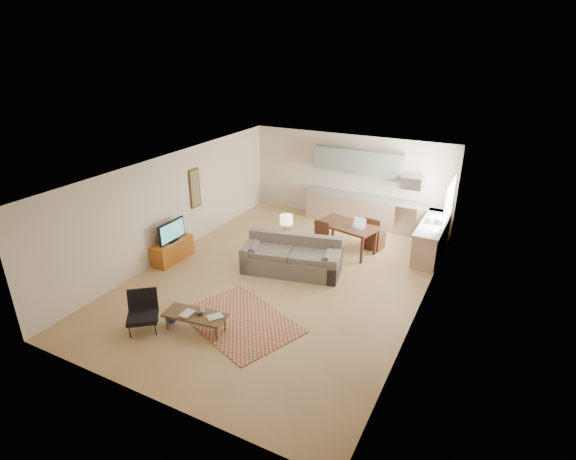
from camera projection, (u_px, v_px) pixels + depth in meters
The scene contains 25 objects.
room at pixel (282, 227), 10.41m from camera, with size 9.00×9.00×9.00m.
kitchen_counter_back at pixel (372, 212), 13.80m from camera, with size 4.26×0.64×0.92m, color #A37F67, non-canonical shape.
kitchen_counter_right at pixel (432, 238), 11.98m from camera, with size 0.64×2.26×0.92m, color #A37F67, non-canonical shape.
kitchen_range at pixel (407, 218), 13.34m from camera, with size 0.62×0.62×0.90m, color #A5A8AD.
kitchen_microwave at pixel (412, 183), 12.92m from camera, with size 0.62×0.40×0.35m, color #A5A8AD.
upper_cabinets at pixel (358, 161), 13.59m from camera, with size 2.80×0.34×0.70m, color slate.
window_right at pixel (449, 201), 11.43m from camera, with size 0.02×1.40×1.05m, color white.
wall_art_left at pixel (195, 188), 12.43m from camera, with size 0.06×0.42×1.10m, color olive, non-canonical shape.
triptych at pixel (347, 165), 13.95m from camera, with size 1.70×0.04×0.50m, color beige, non-canonical shape.
rug at pixel (240, 321), 9.25m from camera, with size 2.38×1.65×0.02m, color brown.
sofa at pixel (292, 256), 11.07m from camera, with size 2.50×1.09×0.87m, color #62574F, non-canonical shape.
coffee_table at pixel (196, 322), 8.91m from camera, with size 1.26×0.50×0.38m, color #48341D, non-canonical shape.
book_a at pixel (182, 312), 8.86m from camera, with size 0.24×0.31×0.03m, color maroon.
book_b at pixel (213, 314), 8.81m from camera, with size 0.35×0.37×0.02m, color navy.
vase at pixel (200, 310), 8.82m from camera, with size 0.19×0.19×0.17m, color black.
armchair at pixel (142, 313), 8.85m from camera, with size 0.67×0.67×0.77m, color black, non-canonical shape.
tv_credenza at pixel (172, 250), 11.71m from camera, with size 0.46×1.20×0.55m, color #9B4E15, non-canonical shape.
tv at pixel (172, 231), 11.48m from camera, with size 0.09×0.92×0.55m, color black, non-canonical shape.
console_table at pixel (286, 246), 11.82m from camera, with size 0.58×0.39×0.68m, color #3C2012, non-canonical shape.
table_lamp at pixel (286, 225), 11.58m from camera, with size 0.33×0.33×0.54m, color beige, non-canonical shape.
dining_table at pixel (347, 238), 12.14m from camera, with size 1.58×0.91×0.80m, color #3C2012, non-canonical shape.
dining_chair_near at pixel (318, 239), 11.92m from camera, with size 0.44×0.46×0.92m, color #3C2012, non-canonical shape.
dining_chair_far at pixel (375, 232), 12.31m from camera, with size 0.45×0.47×0.94m, color #3C2012, non-canonical shape.
laptop at pixel (358, 223), 11.72m from camera, with size 0.34×0.25×0.25m, color #A5A8AD, non-canonical shape.
soap_bottle at pixel (431, 217), 11.91m from camera, with size 0.09×0.09×0.19m, color beige.
Camera 1 is at (4.53, -8.47, 5.37)m, focal length 28.00 mm.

